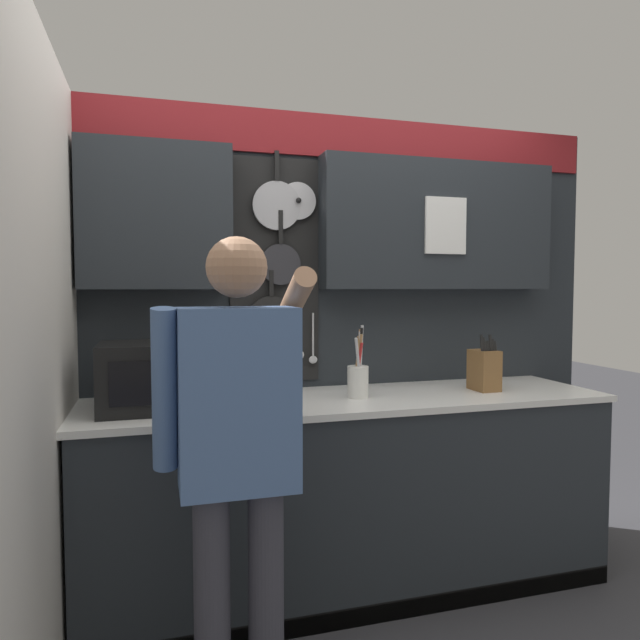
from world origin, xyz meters
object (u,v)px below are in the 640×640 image
utensil_crock (358,377)px  person (238,438)px  microwave (157,376)px  knife_block (484,369)px

utensil_crock → person: 0.94m
microwave → utensil_crock: utensil_crock is taller
microwave → knife_block: size_ratio=1.63×
microwave → person: bearing=-69.2°
microwave → person: (0.25, -0.66, -0.12)m
utensil_crock → person: bearing=-135.1°
person → utensil_crock: bearing=44.9°
knife_block → utensil_crock: size_ratio=0.84×
knife_block → person: person is taller
microwave → person: 0.72m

